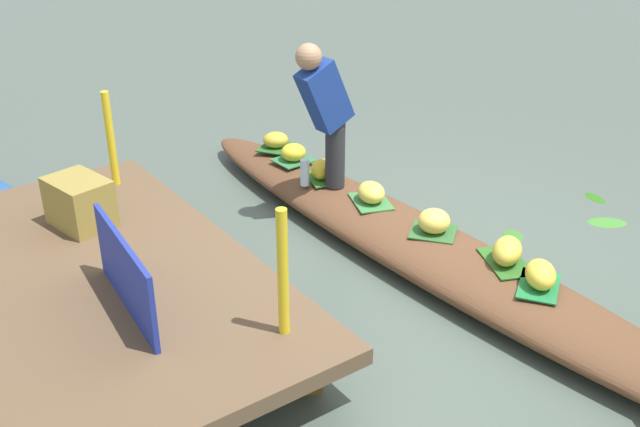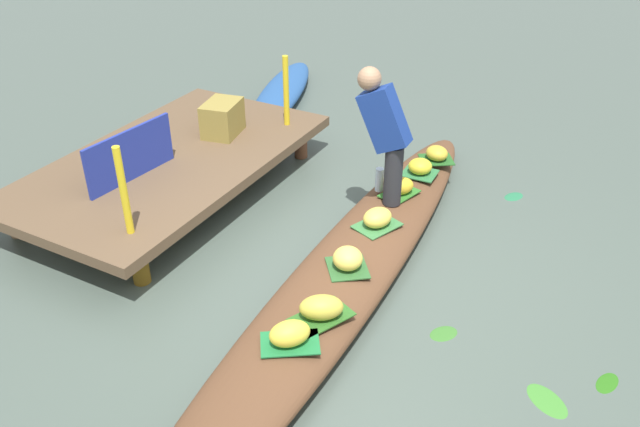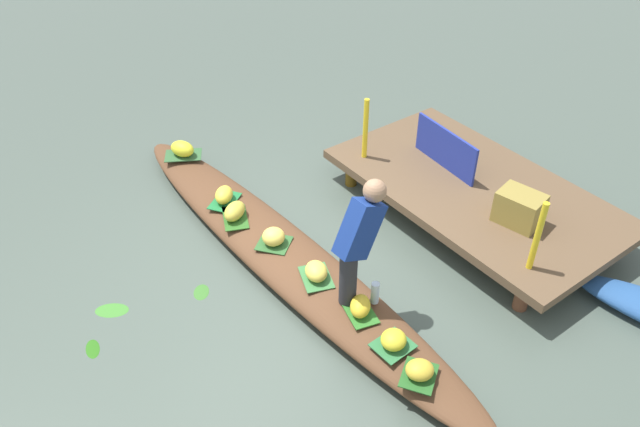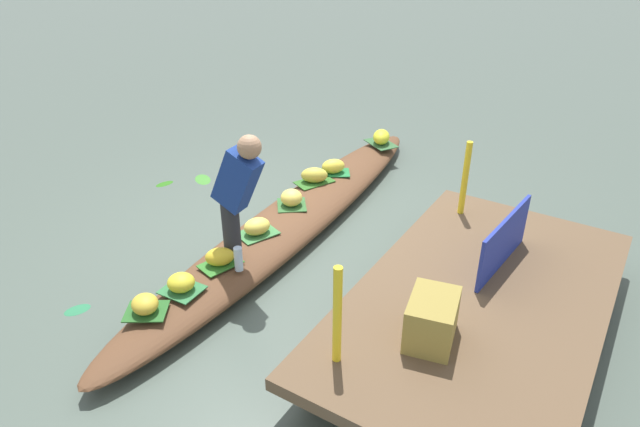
# 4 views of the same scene
# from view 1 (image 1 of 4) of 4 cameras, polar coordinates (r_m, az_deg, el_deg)

# --- Properties ---
(canal_water) EXTENTS (40.00, 40.00, 0.00)m
(canal_water) POSITION_cam_1_polar(r_m,az_deg,el_deg) (5.58, 7.57, -3.65)
(canal_water) COLOR #4A574D
(canal_water) RESTS_ON ground
(dock_platform) EXTENTS (3.20, 1.80, 0.39)m
(dock_platform) POSITION_cam_1_polar(r_m,az_deg,el_deg) (4.87, -16.53, -4.89)
(dock_platform) COLOR brown
(dock_platform) RESTS_ON ground
(vendor_boat) EXTENTS (5.54, 0.95, 0.26)m
(vendor_boat) POSITION_cam_1_polar(r_m,az_deg,el_deg) (5.51, 7.65, -2.50)
(vendor_boat) COLOR brown
(vendor_boat) RESTS_ON ground
(leaf_mat_0) EXTENTS (0.30, 0.33, 0.01)m
(leaf_mat_0) POSITION_cam_1_polar(r_m,az_deg,el_deg) (6.61, -2.04, 4.11)
(leaf_mat_0) COLOR #2E6F3D
(leaf_mat_0) RESTS_ON vendor_boat
(banana_bunch_0) EXTENTS (0.30, 0.31, 0.15)m
(banana_bunch_0) POSITION_cam_1_polar(r_m,az_deg,el_deg) (6.58, -2.05, 4.70)
(banana_bunch_0) COLOR gold
(banana_bunch_0) RESTS_ON vendor_boat
(leaf_mat_1) EXTENTS (0.49, 0.40, 0.01)m
(leaf_mat_1) POSITION_cam_1_polar(r_m,az_deg,el_deg) (5.16, 14.03, -3.61)
(leaf_mat_1) COLOR #2D6321
(leaf_mat_1) RESTS_ON vendor_boat
(banana_bunch_1) EXTENTS (0.33, 0.36, 0.17)m
(banana_bunch_1) POSITION_cam_1_polar(r_m,az_deg,el_deg) (5.12, 14.13, -2.79)
(banana_bunch_1) COLOR gold
(banana_bunch_1) RESTS_ON vendor_boat
(leaf_mat_2) EXTENTS (0.44, 0.43, 0.01)m
(leaf_mat_2) POSITION_cam_1_polar(r_m,az_deg,el_deg) (5.44, 8.66, -1.39)
(leaf_mat_2) COLOR #2E5F2C
(leaf_mat_2) RESTS_ON vendor_boat
(banana_bunch_2) EXTENTS (0.32, 0.32, 0.18)m
(banana_bunch_2) POSITION_cam_1_polar(r_m,az_deg,el_deg) (5.40, 8.72, -0.57)
(banana_bunch_2) COLOR #F6D857
(banana_bunch_2) RESTS_ON vendor_boat
(leaf_mat_3) EXTENTS (0.40, 0.42, 0.01)m
(leaf_mat_3) POSITION_cam_1_polar(r_m,az_deg,el_deg) (6.90, -3.40, 5.09)
(leaf_mat_3) COLOR #255C23
(leaf_mat_3) RESTS_ON vendor_boat
(banana_bunch_3) EXTENTS (0.29, 0.30, 0.14)m
(banana_bunch_3) POSITION_cam_1_polar(r_m,az_deg,el_deg) (6.88, -3.41, 5.65)
(banana_bunch_3) COLOR gold
(banana_bunch_3) RESTS_ON vendor_boat
(leaf_mat_5) EXTENTS (0.44, 0.38, 0.01)m
(leaf_mat_5) POSITION_cam_1_polar(r_m,az_deg,el_deg) (5.85, 3.91, 0.93)
(leaf_mat_5) COLOR #3A783D
(leaf_mat_5) RESTS_ON vendor_boat
(banana_bunch_5) EXTENTS (0.32, 0.29, 0.16)m
(banana_bunch_5) POSITION_cam_1_polar(r_m,az_deg,el_deg) (5.81, 3.94, 1.63)
(banana_bunch_5) COLOR #E7CF4D
(banana_bunch_5) RESTS_ON vendor_boat
(leaf_mat_6) EXTENTS (0.42, 0.46, 0.01)m
(leaf_mat_6) POSITION_cam_1_polar(r_m,az_deg,el_deg) (4.95, 16.39, -5.32)
(leaf_mat_6) COLOR #1F7238
(leaf_mat_6) RESTS_ON vendor_boat
(banana_bunch_6) EXTENTS (0.33, 0.32, 0.17)m
(banana_bunch_6) POSITION_cam_1_polar(r_m,az_deg,el_deg) (4.91, 16.52, -4.49)
(banana_bunch_6) COLOR yellow
(banana_bunch_6) RESTS_ON vendor_boat
(leaf_mat_7) EXTENTS (0.41, 0.32, 0.01)m
(leaf_mat_7) POSITION_cam_1_polar(r_m,az_deg,el_deg) (6.25, 0.15, 2.75)
(leaf_mat_7) COLOR #2F7227
(leaf_mat_7) RESTS_ON vendor_boat
(banana_bunch_7) EXTENTS (0.31, 0.31, 0.16)m
(banana_bunch_7) POSITION_cam_1_polar(r_m,az_deg,el_deg) (6.22, 0.15, 3.41)
(banana_bunch_7) COLOR gold
(banana_bunch_7) RESTS_ON vendor_boat
(vendor_person) EXTENTS (0.20, 0.49, 1.21)m
(vendor_person) POSITION_cam_1_polar(r_m,az_deg,el_deg) (5.80, 0.41, 8.12)
(vendor_person) COLOR #28282D
(vendor_person) RESTS_ON vendor_boat
(water_bottle) EXTENTS (0.08, 0.08, 0.22)m
(water_bottle) POSITION_cam_1_polar(r_m,az_deg,el_deg) (6.08, -1.17, 3.17)
(water_bottle) COLOR silver
(water_bottle) RESTS_ON vendor_boat
(market_banner) EXTENTS (0.98, 0.12, 0.47)m
(market_banner) POSITION_cam_1_polar(r_m,az_deg,el_deg) (4.31, -14.69, -4.49)
(market_banner) COLOR navy
(market_banner) RESTS_ON dock_platform
(railing_post_west) EXTENTS (0.06, 0.06, 0.75)m
(railing_post_west) POSITION_cam_1_polar(r_m,az_deg,el_deg) (3.91, -2.86, -4.57)
(railing_post_west) COLOR yellow
(railing_post_west) RESTS_ON dock_platform
(railing_post_east) EXTENTS (0.06, 0.06, 0.75)m
(railing_post_east) POSITION_cam_1_polar(r_m,az_deg,el_deg) (5.89, -15.73, 5.50)
(railing_post_east) COLOR yellow
(railing_post_east) RESTS_ON dock_platform
(produce_crate) EXTENTS (0.50, 0.41, 0.34)m
(produce_crate) POSITION_cam_1_polar(r_m,az_deg,el_deg) (5.38, -17.91, 0.81)
(produce_crate) COLOR olive
(produce_crate) RESTS_ON dock_platform
(drifting_plant_0) EXTENTS (0.26, 0.22, 0.01)m
(drifting_plant_0) POSITION_cam_1_polar(r_m,az_deg,el_deg) (7.49, 1.39, 4.79)
(drifting_plant_0) COLOR #277247
(drifting_plant_0) RESTS_ON ground
(drifting_plant_1) EXTENTS (0.25, 0.18, 0.01)m
(drifting_plant_1) POSITION_cam_1_polar(r_m,az_deg,el_deg) (6.92, 20.30, 1.14)
(drifting_plant_1) COLOR #286716
(drifting_plant_1) RESTS_ON ground
(drifting_plant_2) EXTENTS (0.34, 0.37, 0.01)m
(drifting_plant_2) POSITION_cam_1_polar(r_m,az_deg,el_deg) (6.51, 21.10, -0.63)
(drifting_plant_2) COLOR #3E832E
(drifting_plant_2) RESTS_ON ground
(drifting_plant_3) EXTENTS (0.27, 0.25, 0.01)m
(drifting_plant_3) POSITION_cam_1_polar(r_m,az_deg,el_deg) (6.07, 14.58, -1.63)
(drifting_plant_3) COLOR #38712A
(drifting_plant_3) RESTS_ON ground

